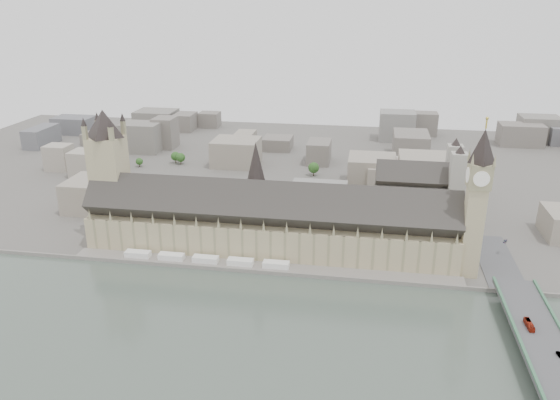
% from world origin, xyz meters
% --- Properties ---
extents(ground, '(900.00, 900.00, 0.00)m').
position_xyz_m(ground, '(0.00, 0.00, 0.00)').
color(ground, '#595651').
rests_on(ground, ground).
extents(embankment_wall, '(600.00, 1.50, 3.00)m').
position_xyz_m(embankment_wall, '(0.00, -15.00, 1.50)').
color(embankment_wall, slate).
rests_on(embankment_wall, ground).
extents(river_terrace, '(270.00, 15.00, 2.00)m').
position_xyz_m(river_terrace, '(0.00, -7.50, 1.00)').
color(river_terrace, slate).
rests_on(river_terrace, ground).
extents(terrace_tents, '(118.00, 7.00, 4.00)m').
position_xyz_m(terrace_tents, '(-40.00, -7.00, 4.00)').
color(terrace_tents, white).
rests_on(terrace_tents, river_terrace).
extents(palace_of_westminster, '(265.00, 40.73, 55.44)m').
position_xyz_m(palace_of_westminster, '(0.00, 19.70, 22.71)').
color(palace_of_westminster, tan).
rests_on(palace_of_westminster, ground).
extents(elizabeth_tower, '(17.00, 17.00, 107.50)m').
position_xyz_m(elizabeth_tower, '(138.00, 8.00, 58.09)').
color(elizabeth_tower, tan).
rests_on(elizabeth_tower, ground).
extents(victoria_tower, '(30.00, 30.00, 100.00)m').
position_xyz_m(victoria_tower, '(-122.00, 26.00, 55.20)').
color(victoria_tower, tan).
rests_on(victoria_tower, ground).
extents(central_tower, '(13.00, 13.00, 48.00)m').
position_xyz_m(central_tower, '(-10.00, 26.00, 57.92)').
color(central_tower, gray).
rests_on(central_tower, ground).
extents(westminster_bridge, '(25.00, 325.00, 10.25)m').
position_xyz_m(westminster_bridge, '(162.00, -87.50, 5.12)').
color(westminster_bridge, '#474749').
rests_on(westminster_bridge, ground).
extents(westminster_abbey, '(68.00, 36.00, 64.00)m').
position_xyz_m(westminster_abbey, '(110.92, 95.00, 25.08)').
color(westminster_abbey, gray).
rests_on(westminster_abbey, ground).
extents(city_skyline_inland, '(720.00, 360.00, 38.00)m').
position_xyz_m(city_skyline_inland, '(0.00, 245.00, 19.00)').
color(city_skyline_inland, gray).
rests_on(city_skyline_inland, ground).
extents(park_trees, '(110.00, 30.00, 15.00)m').
position_xyz_m(park_trees, '(-10.00, 60.00, 7.50)').
color(park_trees, '#1C4518').
rests_on(park_trees, ground).
extents(red_bus_north, '(3.35, 11.81, 3.25)m').
position_xyz_m(red_bus_north, '(157.76, -68.41, 11.88)').
color(red_bus_north, '#9D2411').
rests_on(red_bus_north, westminster_bridge).
extents(car_silver, '(2.49, 5.00, 1.57)m').
position_xyz_m(car_silver, '(166.22, -92.23, 11.04)').
color(car_silver, gray).
rests_on(car_silver, westminster_bridge).
extents(car_approach, '(3.99, 5.67, 1.52)m').
position_xyz_m(car_approach, '(168.68, 42.56, 11.01)').
color(car_approach, gray).
rests_on(car_approach, westminster_bridge).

